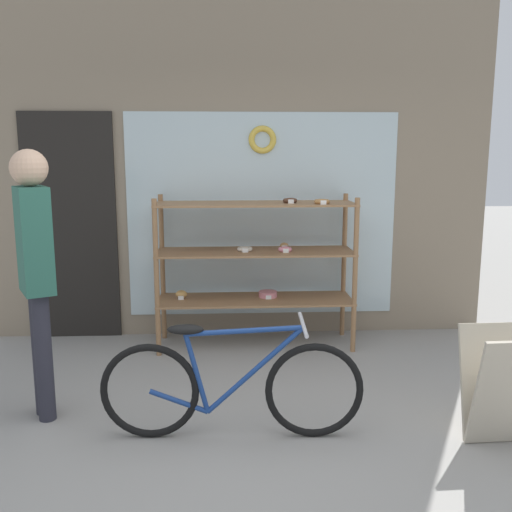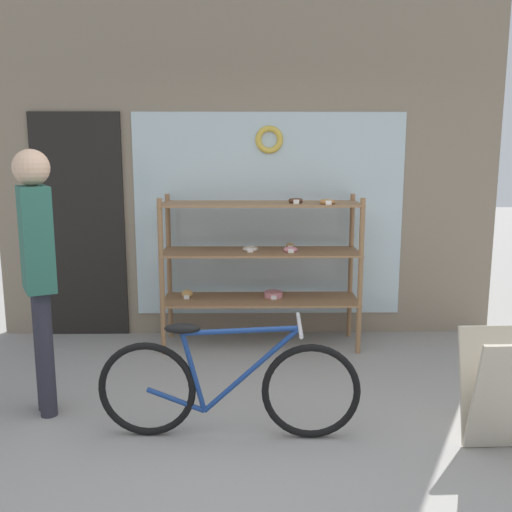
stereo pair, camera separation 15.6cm
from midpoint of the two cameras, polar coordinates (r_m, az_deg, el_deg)
The scene contains 6 objects.
ground_plane at distance 3.32m, azimuth -1.52°, elevation -21.35°, with size 30.00×30.00×0.00m, color gray.
storefront_facade at distance 5.38m, azimuth -2.87°, elevation 11.83°, with size 4.70×0.13×3.89m.
display_case at distance 5.08m, azimuth -0.87°, elevation 0.02°, with size 1.75×0.51×1.36m.
bicycle at distance 3.58m, azimuth -3.82°, elevation -12.91°, with size 1.61×0.46×0.74m.
sandwich_board at distance 3.78m, azimuth 22.53°, elevation -11.99°, with size 0.47×0.39×0.70m.
pedestrian at distance 3.92m, azimuth -22.25°, elevation -0.58°, with size 0.31×0.37×1.76m.
Camera 1 is at (-0.15, -2.82, 1.75)m, focal length 40.00 mm.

